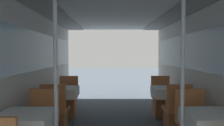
% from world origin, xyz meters
% --- Properties ---
extents(wall_left, '(0.05, 6.60, 2.07)m').
position_xyz_m(wall_left, '(-1.40, 1.90, 1.09)').
color(wall_left, silver).
rests_on(wall_left, ground_plane).
extents(wall_right, '(0.05, 6.60, 2.07)m').
position_xyz_m(wall_right, '(1.40, 1.90, 1.09)').
color(wall_right, silver).
rests_on(wall_right, ground_plane).
extents(ceiling_panel, '(2.80, 6.60, 0.07)m').
position_xyz_m(ceiling_panel, '(0.00, 1.90, 2.12)').
color(ceiling_panel, white).
rests_on(ceiling_panel, wall_left).
extents(dining_table_left_0, '(0.59, 0.59, 0.71)m').
position_xyz_m(dining_table_left_0, '(-1.03, 0.87, 0.58)').
color(dining_table_left_0, '#4C4C51').
rests_on(dining_table_left_0, ground_plane).
extents(support_pole_left_0, '(0.04, 0.04, 2.07)m').
position_xyz_m(support_pole_left_0, '(-0.69, 0.87, 1.04)').
color(support_pole_left_0, silver).
rests_on(support_pole_left_0, ground_plane).
extents(dining_table_left_1, '(0.59, 0.59, 0.71)m').
position_xyz_m(dining_table_left_1, '(-1.03, 2.69, 0.58)').
color(dining_table_left_1, '#4C4C51').
rests_on(dining_table_left_1, ground_plane).
extents(chair_left_near_1, '(0.41, 0.41, 0.87)m').
position_xyz_m(chair_left_near_1, '(-1.03, 2.17, 0.28)').
color(chair_left_near_1, '#9C5B31').
rests_on(chair_left_near_1, ground_plane).
extents(chair_left_far_1, '(0.41, 0.41, 0.87)m').
position_xyz_m(chair_left_far_1, '(-1.03, 3.22, 0.28)').
color(chair_left_far_1, '#9C5B31').
rests_on(chair_left_far_1, ground_plane).
extents(dining_table_right_0, '(0.59, 0.59, 0.71)m').
position_xyz_m(dining_table_right_0, '(1.03, 0.87, 0.58)').
color(dining_table_right_0, '#4C4C51').
rests_on(dining_table_right_0, ground_plane).
extents(support_pole_right_0, '(0.04, 0.04, 2.07)m').
position_xyz_m(support_pole_right_0, '(0.69, 0.87, 1.04)').
color(support_pole_right_0, silver).
rests_on(support_pole_right_0, ground_plane).
extents(dining_table_right_1, '(0.59, 0.59, 0.71)m').
position_xyz_m(dining_table_right_1, '(1.03, 2.69, 0.58)').
color(dining_table_right_1, '#4C4C51').
rests_on(dining_table_right_1, ground_plane).
extents(chair_right_near_1, '(0.41, 0.41, 0.87)m').
position_xyz_m(chair_right_near_1, '(1.03, 2.17, 0.28)').
color(chair_right_near_1, '#9C5B31').
rests_on(chair_right_near_1, ground_plane).
extents(chair_right_far_1, '(0.41, 0.41, 0.87)m').
position_xyz_m(chair_right_far_1, '(1.03, 3.22, 0.28)').
color(chair_right_far_1, '#9C5B31').
rests_on(chair_right_far_1, ground_plane).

